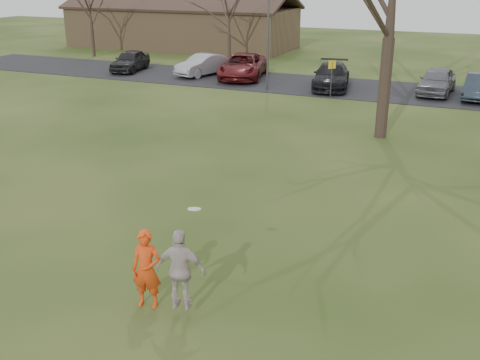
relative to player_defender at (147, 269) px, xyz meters
name	(u,v)px	position (x,y,z in m)	size (l,w,h in m)	color
ground	(170,302)	(0.36, 0.29, -0.90)	(120.00, 120.00, 0.00)	#1E380F
parking_strip	(375,90)	(0.36, 25.29, -0.88)	(62.00, 6.50, 0.04)	black
player_defender	(147,269)	(0.00, 0.00, 0.00)	(0.65, 0.43, 1.79)	#E64312
car_0	(130,61)	(-16.84, 25.27, -0.14)	(1.69, 4.20, 1.43)	black
car_1	(203,65)	(-11.32, 25.69, -0.16)	(1.48, 4.24, 1.40)	#A3A4A8
car_2	(243,66)	(-8.45, 25.75, -0.07)	(2.60, 5.65, 1.57)	maroon
car_3	(331,76)	(-2.25, 24.78, -0.12)	(2.05, 5.05, 1.46)	black
car_4	(437,81)	(3.78, 25.47, -0.11)	(1.77, 4.39, 1.50)	slate
car_5	(479,87)	(6.05, 24.99, -0.19)	(1.41, 4.04, 1.33)	#27313B
catching_play	(181,270)	(0.89, -0.10, 0.23)	(1.11, 0.63, 2.27)	#C2B1AE
building	(182,25)	(-19.64, 38.29, 1.04)	(20.60, 8.50, 5.14)	#8C6D4C
lamp_post	(268,22)	(-5.64, 22.79, 3.07)	(0.34, 0.34, 6.27)	#47474C
sign_yellow	(332,72)	(-1.64, 22.29, 0.55)	(0.35, 0.35, 2.08)	#47474C
small_tree_row	(466,19)	(4.75, 30.35, 3.00)	(55.00, 5.90, 8.50)	#352821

